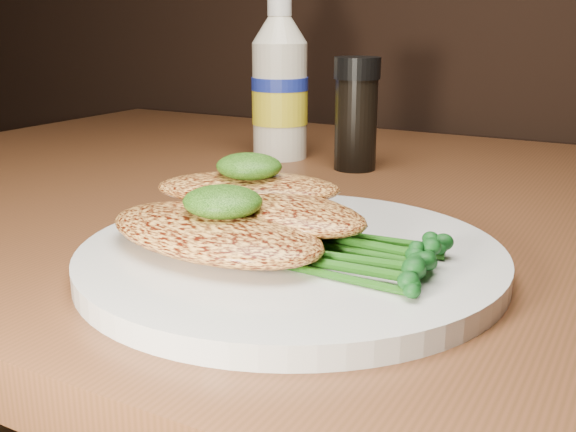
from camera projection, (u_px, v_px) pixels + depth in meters
The scene contains 9 objects.
plate at pixel (291, 257), 0.48m from camera, with size 0.30×0.30×0.02m, color silver.
chicken_front at pixel (213, 232), 0.46m from camera, with size 0.17×0.09×0.03m, color #F8AC4F.
chicken_mid at pixel (274, 210), 0.49m from camera, with size 0.15×0.08×0.02m, color #F8AC4F.
chicken_back at pixel (248, 188), 0.52m from camera, with size 0.14×0.07×0.02m, color #F8AC4F.
pesto_front at pixel (223, 202), 0.46m from camera, with size 0.06×0.05×0.02m, color black.
pesto_back at pixel (249, 166), 0.51m from camera, with size 0.05×0.05×0.02m, color black.
broccolini_bundle at pixel (350, 246), 0.44m from camera, with size 0.14×0.11×0.02m, color #1D5412, non-canonical shape.
mayo_bottle at pixel (280, 78), 0.83m from camera, with size 0.07×0.07×0.19m, color beige, non-canonical shape.
pepper_grinder at pixel (356, 114), 0.77m from camera, with size 0.05×0.05×0.13m, color black, non-canonical shape.
Camera 1 is at (0.29, 0.45, 0.92)m, focal length 42.44 mm.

